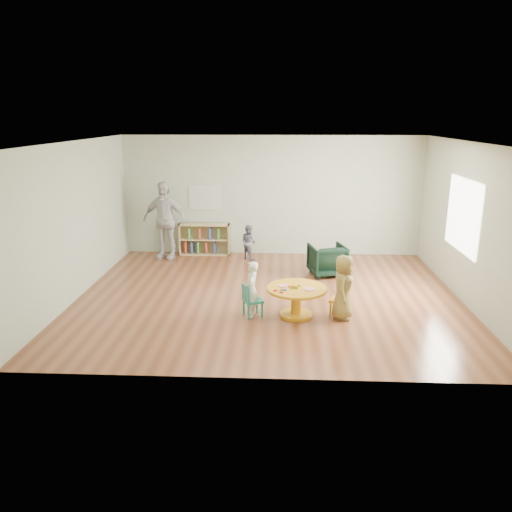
# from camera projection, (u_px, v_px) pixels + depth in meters

# --- Properties ---
(room) EXTENTS (7.10, 7.00, 2.80)m
(room) POSITION_uv_depth(u_px,v_px,m) (270.00, 195.00, 8.73)
(room) COLOR brown
(room) RESTS_ON ground
(activity_table) EXTENTS (0.99, 0.99, 0.54)m
(activity_table) POSITION_uv_depth(u_px,v_px,m) (296.00, 296.00, 8.27)
(activity_table) COLOR orange
(activity_table) RESTS_ON ground
(kid_chair_left) EXTENTS (0.39, 0.39, 0.55)m
(kid_chair_left) POSITION_uv_depth(u_px,v_px,m) (251.00, 299.00, 8.25)
(kid_chair_left) COLOR #177F6A
(kid_chair_left) RESTS_ON ground
(kid_chair_right) EXTENTS (0.38, 0.38, 0.55)m
(kid_chair_right) POSITION_uv_depth(u_px,v_px,m) (342.00, 299.00, 8.27)
(kid_chair_right) COLOR orange
(kid_chair_right) RESTS_ON ground
(bookshelf) EXTENTS (1.20, 0.30, 0.75)m
(bookshelf) POSITION_uv_depth(u_px,v_px,m) (204.00, 239.00, 11.97)
(bookshelf) COLOR tan
(bookshelf) RESTS_ON ground
(alphabet_poster) EXTENTS (0.74, 0.01, 0.54)m
(alphabet_poster) POSITION_uv_depth(u_px,v_px,m) (204.00, 198.00, 11.82)
(alphabet_poster) COLOR silver
(alphabet_poster) RESTS_ON ground
(armchair) EXTENTS (0.84, 0.86, 0.65)m
(armchair) POSITION_uv_depth(u_px,v_px,m) (327.00, 260.00, 10.41)
(armchair) COLOR black
(armchair) RESTS_ON ground
(child_left) EXTENTS (0.24, 0.36, 0.95)m
(child_left) POSITION_uv_depth(u_px,v_px,m) (252.00, 290.00, 8.20)
(child_left) COLOR silver
(child_left) RESTS_ON ground
(child_right) EXTENTS (0.46, 0.59, 1.08)m
(child_right) POSITION_uv_depth(u_px,v_px,m) (343.00, 287.00, 8.12)
(child_right) COLOR gold
(child_right) RESTS_ON ground
(toddler) EXTENTS (0.50, 0.49, 0.81)m
(toddler) POSITION_uv_depth(u_px,v_px,m) (249.00, 242.00, 11.55)
(toddler) COLOR #151636
(toddler) RESTS_ON ground
(adult_caretaker) EXTENTS (1.12, 0.62, 1.81)m
(adult_caretaker) POSITION_uv_depth(u_px,v_px,m) (165.00, 220.00, 11.49)
(adult_caretaker) COLOR silver
(adult_caretaker) RESTS_ON ground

